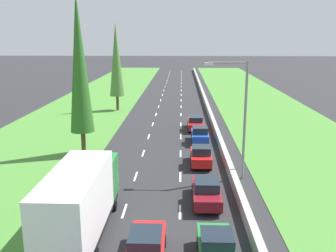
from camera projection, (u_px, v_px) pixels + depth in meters
name	position (u px, v px, depth m)	size (l,w,h in m)	color
ground_plane	(170.00, 103.00, 61.58)	(300.00, 300.00, 0.00)	#28282B
grass_verge_left	(94.00, 103.00, 62.01)	(14.00, 140.00, 0.04)	#478433
grass_verge_right	(259.00, 104.00, 61.07)	(14.00, 140.00, 0.04)	#478433
median_barrier	(205.00, 101.00, 61.28)	(0.44, 120.00, 0.85)	#9E9B93
lane_markings	(170.00, 103.00, 61.57)	(3.64, 116.00, 0.01)	white
white_box_truck_left_lane	(81.00, 202.00, 19.98)	(2.46, 9.40, 4.18)	black
green_hatchback_right_lane	(216.00, 248.00, 18.09)	(1.74, 3.90, 1.72)	#237A33
maroon_sedan_right_lane	(206.00, 191.00, 24.75)	(1.82, 4.50, 1.64)	maroon
red_hatchback_right_lane	(201.00, 156.00, 31.98)	(1.74, 3.90, 1.72)	red
blue_hatchback_right_lane	(200.00, 135.00, 38.76)	(1.74, 3.90, 1.72)	#1E47B7
red_sedan_right_lane_sixth	(195.00, 123.00, 44.10)	(1.82, 4.50, 1.64)	red
red_sedan_centre_lane	(146.00, 247.00, 18.16)	(1.82, 4.50, 1.64)	red
poplar_tree_second	(79.00, 64.00, 33.24)	(2.16, 2.16, 14.52)	#4C3823
poplar_tree_third	(116.00, 60.00, 54.08)	(2.11, 2.11, 12.59)	#4C3823
street_light_mast	(241.00, 112.00, 27.97)	(3.20, 0.28, 9.00)	gray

